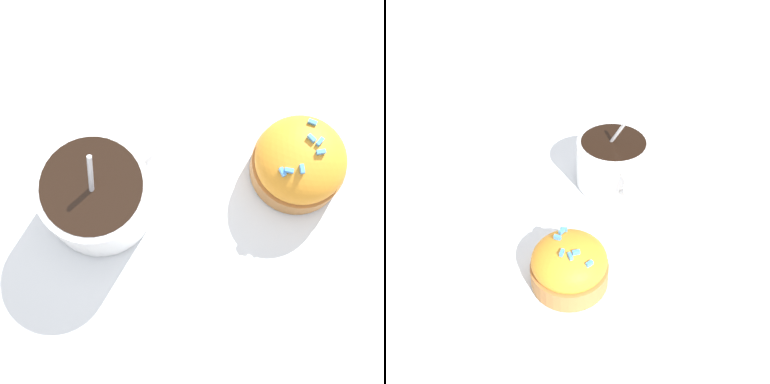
{
  "view_description": "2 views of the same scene",
  "coord_description": "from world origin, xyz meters",
  "views": [
    {
      "loc": [
        -0.02,
        -0.13,
        0.53
      ],
      "look_at": [
        -0.01,
        -0.0,
        0.03
      ],
      "focal_mm": 60.0,
      "sensor_mm": 36.0,
      "label": 1
    },
    {
      "loc": [
        0.35,
        0.13,
        0.37
      ],
      "look_at": [
        -0.01,
        -0.02,
        0.03
      ],
      "focal_mm": 42.0,
      "sensor_mm": 36.0,
      "label": 2
    }
  ],
  "objects": [
    {
      "name": "frosted_pastry",
      "position": [
        0.08,
        0.01,
        0.03
      ],
      "size": [
        0.08,
        0.08,
        0.06
      ],
      "color": "#B2753D",
      "rests_on": "paper_napkin"
    },
    {
      "name": "ground_plane",
      "position": [
        0.0,
        0.0,
        0.0
      ],
      "size": [
        3.0,
        3.0,
        0.0
      ],
      "primitive_type": "plane",
      "color": "silver"
    },
    {
      "name": "coffee_cup",
      "position": [
        -0.08,
        -0.0,
        0.04
      ],
      "size": [
        0.1,
        0.09,
        0.09
      ],
      "color": "white",
      "rests_on": "paper_napkin"
    },
    {
      "name": "paper_napkin",
      "position": [
        0.0,
        0.0,
        0.0
      ],
      "size": [
        0.37,
        0.37,
        0.0
      ],
      "color": "white",
      "rests_on": "ground_plane"
    }
  ]
}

